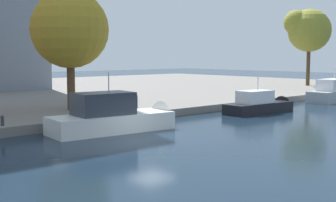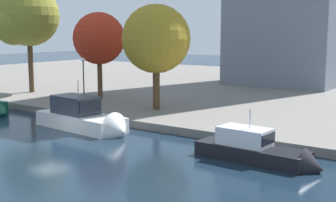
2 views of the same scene
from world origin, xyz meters
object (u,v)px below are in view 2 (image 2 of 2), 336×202
(mooring_bollard_2, at_px, (62,104))
(tree_5, at_px, (155,37))
(lamp_post, at_px, (84,76))
(motor_yacht_2, at_px, (85,120))
(tree_2, at_px, (24,17))
(motor_yacht_3, at_px, (260,154))
(tree_0, at_px, (99,37))

(mooring_bollard_2, bearing_deg, tree_5, 31.77)
(mooring_bollard_2, height_order, lamp_post, lamp_post)
(motor_yacht_2, relative_size, mooring_bollard_2, 14.34)
(lamp_post, bearing_deg, tree_2, 167.31)
(motor_yacht_2, bearing_deg, motor_yacht_3, 3.84)
(motor_yacht_3, bearing_deg, mooring_bollard_2, 172.90)
(tree_0, distance_m, tree_5, 9.18)
(tree_5, bearing_deg, lamp_post, -163.43)
(mooring_bollard_2, relative_size, lamp_post, 0.14)
(mooring_bollard_2, distance_m, tree_0, 9.29)
(lamp_post, xyz_separation_m, tree_2, (-12.46, 2.81, 6.03))
(tree_0, bearing_deg, tree_2, -173.47)
(lamp_post, distance_m, tree_5, 8.54)
(mooring_bollard_2, bearing_deg, motor_yacht_3, -10.26)
(tree_0, distance_m, tree_2, 11.06)
(tree_2, distance_m, tree_5, 19.88)
(motor_yacht_2, xyz_separation_m, tree_5, (0.99, 8.29, 6.61))
(motor_yacht_2, distance_m, tree_2, 22.55)
(motor_yacht_3, height_order, tree_0, tree_0)
(mooring_bollard_2, height_order, tree_2, tree_2)
(motor_yacht_3, distance_m, mooring_bollard_2, 22.68)
(tree_0, relative_size, tree_5, 0.95)
(motor_yacht_2, distance_m, tree_5, 10.65)
(tree_2, bearing_deg, mooring_bollard_2, -23.96)
(tree_0, relative_size, tree_2, 0.74)
(motor_yacht_3, bearing_deg, tree_5, 152.24)
(mooring_bollard_2, xyz_separation_m, tree_5, (7.65, 4.74, 6.42))
(motor_yacht_3, relative_size, lamp_post, 1.75)
(tree_0, xyz_separation_m, tree_2, (-10.77, -1.23, 2.19))
(lamp_post, bearing_deg, tree_5, 16.57)
(tree_5, bearing_deg, motor_yacht_2, -96.78)
(motor_yacht_2, height_order, tree_2, tree_2)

